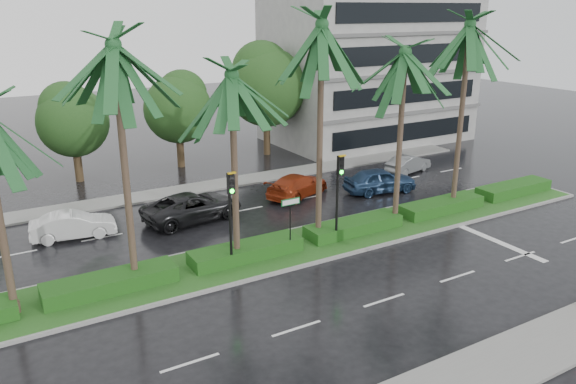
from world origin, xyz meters
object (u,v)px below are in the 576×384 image
signal_median_left (231,206)px  street_sign (290,212)px  car_white (73,225)px  car_blue (380,180)px  car_red (297,185)px  car_darkgrey (193,207)px  car_grey (408,164)px

signal_median_left → street_sign: bearing=3.5°
car_white → car_blue: (17.67, -2.00, 0.10)m
signal_median_left → car_red: size_ratio=0.94×
car_darkgrey → car_blue: (11.70, -1.31, 0.01)m
car_darkgrey → car_blue: car_blue is taller
street_sign → car_blue: 10.92m
car_red → car_grey: size_ratio=1.25×
car_grey → car_white: bearing=78.2°
car_darkgrey → car_red: size_ratio=1.16×
signal_median_left → car_grey: size_ratio=1.18×
signal_median_left → car_blue: size_ratio=0.97×
car_red → car_blue: (4.76, -1.95, 0.09)m
street_sign → car_blue: (9.50, 5.20, -1.36)m
car_darkgrey → car_blue: 11.77m
street_sign → car_red: size_ratio=0.56×
signal_median_left → car_red: 10.92m
signal_median_left → car_darkgrey: 7.11m
signal_median_left → car_white: signal_median_left is taller
car_white → car_grey: car_white is taller
car_grey → car_red: bearing=80.1°
signal_median_left → car_darkgrey: (0.80, 6.70, -2.25)m
car_red → car_blue: bearing=-136.0°
signal_median_left → car_blue: 13.79m
car_red → street_sign: bearing=122.7°
signal_median_left → car_grey: 18.87m
signal_median_left → car_white: (-5.17, 7.38, -2.34)m
street_sign → car_white: bearing=138.6°
car_white → car_blue: size_ratio=0.90×
car_white → car_red: car_red is taller
car_white → car_red: size_ratio=0.87×
signal_median_left → car_blue: signal_median_left is taller
street_sign → car_blue: size_ratio=0.58×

